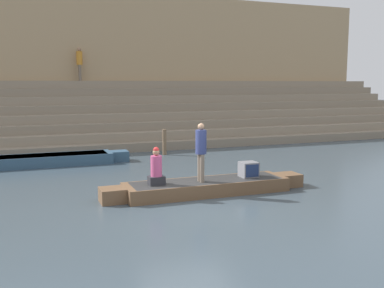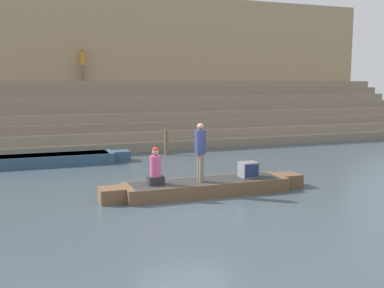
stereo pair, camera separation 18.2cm
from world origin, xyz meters
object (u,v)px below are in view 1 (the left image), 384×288
tv_set (249,169)px  rowboat_main (207,186)px  person_rowing (156,169)px  moored_boat_shore (46,160)px  person_standing (201,148)px  person_on_steps (79,61)px  mooring_post (164,142)px

tv_set → rowboat_main: bearing=176.0°
person_rowing → tv_set: (2.85, 0.01, -0.20)m
tv_set → moored_boat_shore: bearing=126.8°
person_standing → person_on_steps: size_ratio=0.94×
person_standing → person_rowing: (-1.28, 0.10, -0.54)m
tv_set → person_on_steps: size_ratio=0.28×
person_standing → mooring_post: size_ratio=1.48×
mooring_post → person_on_steps: person_on_steps is taller
person_rowing → person_standing: bearing=-12.8°
person_rowing → tv_set: person_rowing is taller
moored_boat_shore → mooring_post: bearing=13.6°
rowboat_main → mooring_post: (0.97, 7.15, 0.36)m
person_rowing → mooring_post: person_rowing is taller
rowboat_main → person_rowing: person_rowing is taller
person_rowing → moored_boat_shore: bearing=103.8°
person_standing → person_rowing: 1.39m
tv_set → person_on_steps: bearing=99.4°
mooring_post → rowboat_main: bearing=-97.7°
person_rowing → moored_boat_shore: 6.84m
mooring_post → person_on_steps: (-2.79, 6.28, 3.74)m
rowboat_main → moored_boat_shore: size_ratio=0.96×
person_standing → mooring_post: (1.20, 7.27, -0.79)m
person_on_steps → tv_set: bearing=-25.0°
moored_boat_shore → person_on_steps: bearing=76.5°
person_rowing → person_on_steps: size_ratio=0.59×
person_standing → rowboat_main: bearing=19.0°
moored_boat_shore → person_rowing: bearing=-63.9°
person_on_steps → moored_boat_shore: bearing=-55.7°
mooring_post → person_rowing: bearing=-109.1°
person_standing → mooring_post: 7.41m
person_standing → mooring_post: bearing=73.1°
person_rowing → tv_set: bearing=-8.1°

